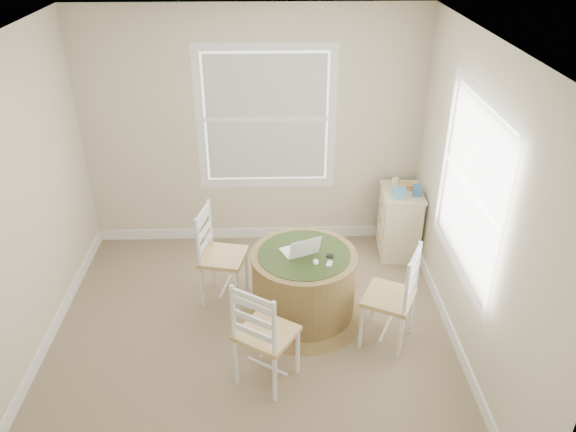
{
  "coord_description": "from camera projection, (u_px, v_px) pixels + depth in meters",
  "views": [
    {
      "loc": [
        0.21,
        -3.81,
        3.43
      ],
      "look_at": [
        0.34,
        0.45,
        1.03
      ],
      "focal_mm": 35.0,
      "sensor_mm": 36.0,
      "label": 1
    }
  ],
  "objects": [
    {
      "name": "phone",
      "position": [
        329.0,
        264.0,
        4.86
      ],
      "size": [
        0.07,
        0.1,
        0.02
      ],
      "primitive_type": "cube",
      "rotation": [
        0.0,
        0.0,
        -0.29
      ],
      "color": "#B7BABF",
      "rests_on": "round_table"
    },
    {
      "name": "room",
      "position": [
        268.0,
        205.0,
        4.5
      ],
      "size": [
        3.64,
        3.64,
        2.64
      ],
      "color": "#93825D",
      "rests_on": "ground"
    },
    {
      "name": "chair_left",
      "position": [
        223.0,
        256.0,
        5.34
      ],
      "size": [
        0.48,
        0.49,
        0.95
      ],
      "primitive_type": null,
      "rotation": [
        0.0,
        0.0,
        1.36
      ],
      "color": "white",
      "rests_on": "ground"
    },
    {
      "name": "keys",
      "position": [
        330.0,
        257.0,
        4.95
      ],
      "size": [
        0.07,
        0.06,
        0.02
      ],
      "primitive_type": "cube",
      "rotation": [
        0.0,
        0.0,
        -0.29
      ],
      "color": "black",
      "rests_on": "round_table"
    },
    {
      "name": "laptop",
      "position": [
        300.0,
        250.0,
        5.0
      ],
      "size": [
        0.38,
        0.36,
        0.21
      ],
      "rotation": [
        0.0,
        0.0,
        3.55
      ],
      "color": "white",
      "rests_on": "round_table"
    },
    {
      "name": "chair_near",
      "position": [
        267.0,
        333.0,
        4.39
      ],
      "size": [
        0.57,
        0.56,
        0.95
      ],
      "primitive_type": null,
      "rotation": [
        0.0,
        0.0,
        2.57
      ],
      "color": "white",
      "rests_on": "ground"
    },
    {
      "name": "corner_chest",
      "position": [
        399.0,
        222.0,
        6.1
      ],
      "size": [
        0.45,
        0.59,
        0.75
      ],
      "rotation": [
        0.0,
        0.0,
        -0.06
      ],
      "color": "beige",
      "rests_on": "ground"
    },
    {
      "name": "round_table",
      "position": [
        304.0,
        282.0,
        5.15
      ],
      "size": [
        1.14,
        1.14,
        0.69
      ],
      "rotation": [
        0.0,
        0.0,
        -0.29
      ],
      "color": "olive",
      "rests_on": "ground"
    },
    {
      "name": "cup_cream",
      "position": [
        395.0,
        182.0,
        6.02
      ],
      "size": [
        0.07,
        0.07,
        0.09
      ],
      "primitive_type": "cylinder",
      "color": "beige",
      "rests_on": "corner_chest"
    },
    {
      "name": "mouse",
      "position": [
        316.0,
        262.0,
        4.88
      ],
      "size": [
        0.08,
        0.1,
        0.03
      ],
      "primitive_type": "ellipsoid",
      "rotation": [
        0.0,
        0.0,
        -0.29
      ],
      "color": "white",
      "rests_on": "round_table"
    },
    {
      "name": "chair_right",
      "position": [
        389.0,
        297.0,
        4.79
      ],
      "size": [
        0.54,
        0.55,
        0.95
      ],
      "primitive_type": null,
      "rotation": [
        0.0,
        0.0,
        -2.03
      ],
      "color": "white",
      "rests_on": "ground"
    },
    {
      "name": "box_blue",
      "position": [
        417.0,
        190.0,
        5.81
      ],
      "size": [
        0.08,
        0.08,
        0.12
      ],
      "primitive_type": "cube",
      "rotation": [
        0.0,
        0.0,
        -0.06
      ],
      "color": "#386AA9",
      "rests_on": "corner_chest"
    },
    {
      "name": "box_yellow",
      "position": [
        405.0,
        186.0,
        5.95
      ],
      "size": [
        0.16,
        0.11,
        0.06
      ],
      "primitive_type": "cube",
      "rotation": [
        0.0,
        0.0,
        -0.06
      ],
      "color": "gold",
      "rests_on": "corner_chest"
    },
    {
      "name": "tissue_box",
      "position": [
        400.0,
        192.0,
        5.79
      ],
      "size": [
        0.13,
        0.13,
        0.1
      ],
      "primitive_type": "cube",
      "rotation": [
        0.0,
        0.0,
        -0.06
      ],
      "color": "#579DC7",
      "rests_on": "corner_chest"
    }
  ]
}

